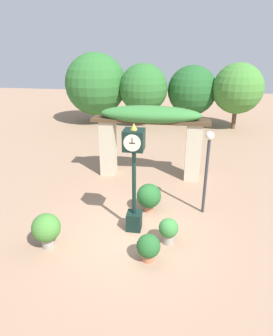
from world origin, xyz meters
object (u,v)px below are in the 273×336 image
Objects in this scene: potted_plant_far_right at (149,196)px; pedestal_clock at (134,172)px; lamp_post at (207,160)px; potted_plant_near_left at (168,229)px; potted_plant_near_right at (46,229)px; potted_plant_far_left at (148,247)px.

pedestal_clock is at bearing -105.61° from potted_plant_far_right.
lamp_post is (1.84, 0.22, 1.36)m from potted_plant_far_right.
potted_plant_near_left is 3.42m from potted_plant_near_right.
potted_plant_far_left is 3.50m from lamp_post.
pedestal_clock is at bearing -147.48° from lamp_post.
potted_plant_near_left is at bearing 11.89° from potted_plant_near_right.
potted_plant_near_right is at bearing -168.11° from potted_plant_near_left.
potted_plant_near_right is 1.04× the size of potted_plant_far_right.
pedestal_clock is at bearing 28.76° from potted_plant_near_right.
lamp_post is at bearing 60.64° from potted_plant_near_left.
potted_plant_near_left is at bearing -119.36° from lamp_post.
pedestal_clock is 1.18× the size of lamp_post.
potted_plant_far_right is at bearing -173.31° from lamp_post.
potted_plant_near_left reaches higher than potted_plant_far_left.
potted_plant_near_right is 3.53m from potted_plant_far_right.
pedestal_clock is 1.92m from potted_plant_near_left.
potted_plant_far_left is at bearing -83.63° from potted_plant_far_right.
pedestal_clock reaches higher than potted_plant_far_left.
potted_plant_near_left is 1.02× the size of potted_plant_far_left.
potted_plant_near_left is 0.96m from potted_plant_far_left.
lamp_post reaches higher than potted_plant_near_right.
potted_plant_far_right reaches higher than potted_plant_near_left.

